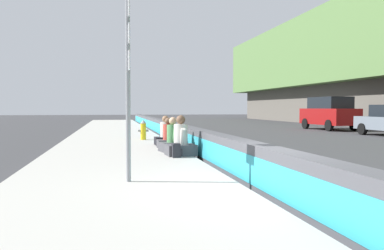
{
  "coord_description": "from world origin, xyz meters",
  "views": [
    {
      "loc": [
        -6.66,
        2.79,
        1.56
      ],
      "look_at": [
        7.51,
        -0.05,
        0.93
      ],
      "focal_mm": 37.66,
      "sensor_mm": 36.0,
      "label": 1
    }
  ],
  "objects_px": {
    "seated_person_rear": "(168,138)",
    "parked_car_fourth": "(329,113)",
    "seated_person_foreground": "(181,143)",
    "seated_person_middle": "(173,141)",
    "route_sign_post": "(128,72)",
    "seated_person_far": "(165,136)",
    "fire_hydrant": "(143,130)",
    "backpack": "(176,150)"
  },
  "relations": [
    {
      "from": "route_sign_post",
      "to": "seated_person_foreground",
      "type": "distance_m",
      "value": 4.65
    },
    {
      "from": "seated_person_foreground",
      "to": "seated_person_middle",
      "type": "xyz_separation_m",
      "value": [
        1.06,
        0.08,
        -0.02
      ]
    },
    {
      "from": "route_sign_post",
      "to": "backpack",
      "type": "height_order",
      "value": "route_sign_post"
    },
    {
      "from": "backpack",
      "to": "parked_car_fourth",
      "type": "bearing_deg",
      "value": -42.42
    },
    {
      "from": "fire_hydrant",
      "to": "backpack",
      "type": "relative_size",
      "value": 2.2
    },
    {
      "from": "seated_person_foreground",
      "to": "parked_car_fourth",
      "type": "height_order",
      "value": "parked_car_fourth"
    },
    {
      "from": "seated_person_foreground",
      "to": "seated_person_middle",
      "type": "distance_m",
      "value": 1.06
    },
    {
      "from": "seated_person_far",
      "to": "backpack",
      "type": "height_order",
      "value": "seated_person_far"
    },
    {
      "from": "seated_person_far",
      "to": "parked_car_fourth",
      "type": "relative_size",
      "value": 0.23
    },
    {
      "from": "fire_hydrant",
      "to": "backpack",
      "type": "bearing_deg",
      "value": -176.14
    },
    {
      "from": "seated_person_foreground",
      "to": "fire_hydrant",
      "type": "bearing_deg",
      "value": 6.08
    },
    {
      "from": "backpack",
      "to": "parked_car_fourth",
      "type": "height_order",
      "value": "parked_car_fourth"
    },
    {
      "from": "seated_person_middle",
      "to": "seated_person_rear",
      "type": "distance_m",
      "value": 1.17
    },
    {
      "from": "seated_person_foreground",
      "to": "seated_person_far",
      "type": "xyz_separation_m",
      "value": [
        3.39,
        0.01,
        -0.03
      ]
    },
    {
      "from": "seated_person_far",
      "to": "route_sign_post",
      "type": "bearing_deg",
      "value": 167.14
    },
    {
      "from": "seated_person_far",
      "to": "seated_person_middle",
      "type": "bearing_deg",
      "value": 178.31
    },
    {
      "from": "seated_person_rear",
      "to": "parked_car_fourth",
      "type": "distance_m",
      "value": 17.37
    },
    {
      "from": "fire_hydrant",
      "to": "seated_person_foreground",
      "type": "xyz_separation_m",
      "value": [
        -6.01,
        -0.64,
        -0.08
      ]
    },
    {
      "from": "route_sign_post",
      "to": "backpack",
      "type": "xyz_separation_m",
      "value": [
        3.53,
        -1.48,
        -1.9
      ]
    },
    {
      "from": "seated_person_rear",
      "to": "backpack",
      "type": "distance_m",
      "value": 2.68
    },
    {
      "from": "parked_car_fourth",
      "to": "seated_person_rear",
      "type": "bearing_deg",
      "value": 131.97
    },
    {
      "from": "seated_person_middle",
      "to": "backpack",
      "type": "height_order",
      "value": "seated_person_middle"
    },
    {
      "from": "seated_person_foreground",
      "to": "seated_person_far",
      "type": "relative_size",
      "value": 1.08
    },
    {
      "from": "seated_person_rear",
      "to": "fire_hydrant",
      "type": "bearing_deg",
      "value": 8.7
    },
    {
      "from": "seated_person_foreground",
      "to": "seated_person_far",
      "type": "height_order",
      "value": "seated_person_foreground"
    },
    {
      "from": "route_sign_post",
      "to": "seated_person_far",
      "type": "distance_m",
      "value": 7.75
    },
    {
      "from": "seated_person_middle",
      "to": "seated_person_far",
      "type": "distance_m",
      "value": 2.33
    },
    {
      "from": "fire_hydrant",
      "to": "backpack",
      "type": "xyz_separation_m",
      "value": [
        -6.45,
        -0.44,
        -0.25
      ]
    },
    {
      "from": "seated_person_foreground",
      "to": "parked_car_fourth",
      "type": "relative_size",
      "value": 0.24
    },
    {
      "from": "seated_person_rear",
      "to": "parked_car_fourth",
      "type": "bearing_deg",
      "value": -48.03
    },
    {
      "from": "seated_person_middle",
      "to": "seated_person_rear",
      "type": "xyz_separation_m",
      "value": [
        1.17,
        -0.02,
        -0.01
      ]
    },
    {
      "from": "route_sign_post",
      "to": "seated_person_rear",
      "type": "bearing_deg",
      "value": -14.69
    },
    {
      "from": "seated_person_foreground",
      "to": "seated_person_middle",
      "type": "relative_size",
      "value": 1.07
    },
    {
      "from": "fire_hydrant",
      "to": "seated_person_rear",
      "type": "relative_size",
      "value": 0.83
    },
    {
      "from": "backpack",
      "to": "seated_person_rear",
      "type": "bearing_deg",
      "value": -3.06
    },
    {
      "from": "route_sign_post",
      "to": "fire_hydrant",
      "type": "xyz_separation_m",
      "value": [
        9.98,
        -1.05,
        -1.65
      ]
    },
    {
      "from": "seated_person_middle",
      "to": "seated_person_far",
      "type": "height_order",
      "value": "seated_person_middle"
    },
    {
      "from": "seated_person_foreground",
      "to": "seated_person_rear",
      "type": "relative_size",
      "value": 1.12
    },
    {
      "from": "seated_person_foreground",
      "to": "seated_person_far",
      "type": "bearing_deg",
      "value": 0.14
    },
    {
      "from": "seated_person_foreground",
      "to": "seated_person_rear",
      "type": "distance_m",
      "value": 2.23
    },
    {
      "from": "route_sign_post",
      "to": "seated_person_foreground",
      "type": "xyz_separation_m",
      "value": [
        3.97,
        -1.69,
        -1.72
      ]
    },
    {
      "from": "backpack",
      "to": "seated_person_far",
      "type": "bearing_deg",
      "value": -2.93
    }
  ]
}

